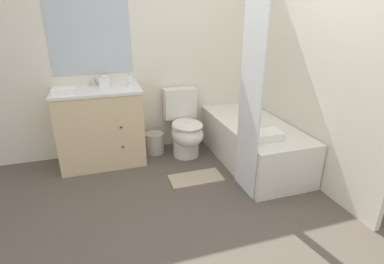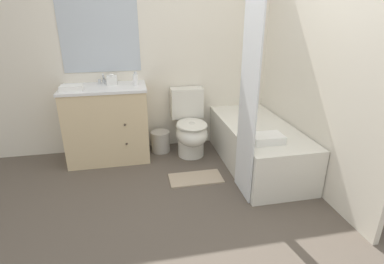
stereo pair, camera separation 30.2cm
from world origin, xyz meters
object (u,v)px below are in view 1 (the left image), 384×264
at_px(vanity_cabinet, 101,126).
at_px(hand_towel_folded, 64,91).
at_px(wastebasket, 155,143).
at_px(soap_dispenser, 129,81).
at_px(bath_mat, 196,178).
at_px(sink_faucet, 96,82).
at_px(bath_towel_folded, 266,135).
at_px(bathtub, 252,142).
at_px(toilet, 185,128).
at_px(tissue_box, 104,82).

relative_size(vanity_cabinet, hand_towel_folded, 4.07).
bearing_deg(wastebasket, soap_dispenser, -164.01).
height_order(soap_dispenser, bath_mat, soap_dispenser).
distance_m(vanity_cabinet, sink_faucet, 0.50).
bearing_deg(bath_towel_folded, bath_mat, 157.40).
distance_m(bathtub, soap_dispenser, 1.57).
bearing_deg(toilet, bath_towel_folded, -56.98).
bearing_deg(hand_towel_folded, vanity_cabinet, 22.65).
bearing_deg(bath_towel_folded, bathtub, 75.92).
height_order(hand_towel_folded, bath_mat, hand_towel_folded).
bearing_deg(hand_towel_folded, bath_towel_folded, -24.28).
height_order(bathtub, tissue_box, tissue_box).
xyz_separation_m(sink_faucet, soap_dispenser, (0.36, -0.19, 0.03)).
bearing_deg(tissue_box, sink_faucet, 137.48).
bearing_deg(bathtub, wastebasket, 151.00).
bearing_deg(soap_dispenser, wastebasket, 15.99).
bearing_deg(sink_faucet, bath_mat, -44.26).
height_order(sink_faucet, bath_mat, sink_faucet).
xyz_separation_m(tissue_box, bath_towel_folded, (1.46, -1.06, -0.41)).
relative_size(sink_faucet, hand_towel_folded, 0.62).
bearing_deg(soap_dispenser, hand_towel_folded, -169.52).
bearing_deg(bath_towel_folded, toilet, 123.02).
height_order(vanity_cabinet, wastebasket, vanity_cabinet).
distance_m(soap_dispenser, hand_towel_folded, 0.69).
bearing_deg(tissue_box, bath_towel_folded, -36.20).
bearing_deg(toilet, wastebasket, 156.98).
bearing_deg(bathtub, bath_towel_folded, -104.08).
height_order(vanity_cabinet, soap_dispenser, soap_dispenser).
relative_size(vanity_cabinet, bathtub, 0.61).
bearing_deg(bath_mat, bathtub, 14.13).
relative_size(bathtub, hand_towel_folded, 6.73).
bearing_deg(sink_faucet, hand_towel_folded, -135.23).
height_order(vanity_cabinet, bath_mat, vanity_cabinet).
xyz_separation_m(sink_faucet, bathtub, (1.66, -0.69, -0.67)).
distance_m(vanity_cabinet, hand_towel_folded, 0.57).
distance_m(bath_towel_folded, bath_mat, 0.87).
xyz_separation_m(sink_faucet, bath_mat, (0.91, -0.88, -0.91)).
xyz_separation_m(bathtub, tissue_box, (-1.57, 0.61, 0.69)).
bearing_deg(sink_faucet, vanity_cabinet, -90.00).
height_order(wastebasket, bath_towel_folded, bath_towel_folded).
xyz_separation_m(vanity_cabinet, bathtub, (1.66, -0.51, -0.20)).
bearing_deg(bath_towel_folded, sink_faucet, 143.38).
bearing_deg(bathtub, vanity_cabinet, 162.84).
relative_size(vanity_cabinet, bath_mat, 1.67).
height_order(toilet, bathtub, toilet).
bearing_deg(tissue_box, hand_towel_folded, -151.16).
relative_size(tissue_box, bath_mat, 0.22).
xyz_separation_m(sink_faucet, tissue_box, (0.09, -0.09, 0.02)).
bearing_deg(tissue_box, toilet, -11.47).
relative_size(vanity_cabinet, sink_faucet, 6.60).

